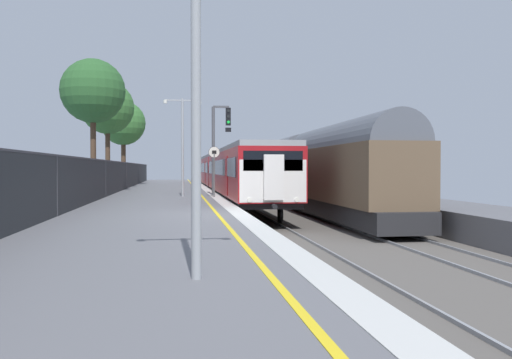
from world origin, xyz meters
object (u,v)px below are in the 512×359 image
freight_train_adjacent_track (305,168)px  signal_gantry (218,139)px  platform_lamp_near (196,40)px  background_tree_centre (124,125)px  background_tree_left (107,109)px  platform_lamp_mid (183,138)px  speed_limit_sign (214,165)px  commuter_train_at_platform (227,171)px  background_tree_right (92,93)px

freight_train_adjacent_track → signal_gantry: signal_gantry is taller
platform_lamp_near → background_tree_centre: size_ratio=0.73×
background_tree_left → platform_lamp_near: bearing=-81.0°
signal_gantry → background_tree_centre: (-7.12, 19.55, 2.29)m
background_tree_left → background_tree_centre: bearing=86.9°
freight_train_adjacent_track → platform_lamp_mid: bearing=-155.6°
freight_train_adjacent_track → speed_limit_sign: (-5.85, -4.00, 0.18)m
commuter_train_at_platform → background_tree_left: size_ratio=5.18×
background_tree_left → freight_train_adjacent_track: bearing=-37.1°
freight_train_adjacent_track → platform_lamp_near: platform_lamp_near is taller
signal_gantry → background_tree_centre: bearing=110.0°
platform_lamp_mid → background_tree_left: (-5.54, 13.27, 2.91)m
speed_limit_sign → background_tree_centre: 23.15m
commuter_train_at_platform → freight_train_adjacent_track: (4.00, -9.40, 0.25)m
freight_train_adjacent_track → platform_lamp_mid: (-7.49, -3.40, 1.60)m
commuter_train_at_platform → speed_limit_sign: size_ratio=15.80×
freight_train_adjacent_track → platform_lamp_near: bearing=-106.6°
speed_limit_sign → background_tree_left: 16.20m
platform_lamp_mid → speed_limit_sign: bearing=-20.0°
speed_limit_sign → background_tree_right: (-7.24, 6.93, 4.58)m
signal_gantry → background_tree_left: background_tree_left is taller
background_tree_left → background_tree_right: background_tree_right is taller
background_tree_left → speed_limit_sign: bearing=-62.6°
background_tree_left → background_tree_right: bearing=-90.5°
background_tree_right → background_tree_centre: bearing=88.1°
signal_gantry → commuter_train_at_platform: bearing=82.4°
commuter_train_at_platform → platform_lamp_near: (-3.49, -34.46, 2.02)m
signal_gantry → platform_lamp_mid: size_ratio=0.97×
signal_gantry → freight_train_adjacent_track: bearing=17.5°
speed_limit_sign → platform_lamp_mid: platform_lamp_mid is taller
commuter_train_at_platform → platform_lamp_near: bearing=-95.8°
platform_lamp_mid → background_tree_right: (-5.59, 6.33, 3.16)m
speed_limit_sign → background_tree_left: (-7.18, 13.87, 4.32)m
background_tree_left → background_tree_centre: background_tree_left is taller
commuter_train_at_platform → background_tree_centre: background_tree_centre is taller
commuter_train_at_platform → platform_lamp_mid: platform_lamp_mid is taller
speed_limit_sign → background_tree_right: 11.01m
signal_gantry → background_tree_left: bearing=123.1°
commuter_train_at_platform → background_tree_right: bearing=-144.5°
platform_lamp_near → platform_lamp_mid: (0.00, 21.66, -0.17)m
platform_lamp_near → background_tree_centre: 43.24m
commuter_train_at_platform → platform_lamp_near: 34.70m
signal_gantry → platform_lamp_near: (-2.01, -23.33, 0.12)m
speed_limit_sign → commuter_train_at_platform: bearing=82.2°
speed_limit_sign → background_tree_centre: bearing=107.2°
commuter_train_at_platform → signal_gantry: bearing=-97.6°
freight_train_adjacent_track → background_tree_left: (-13.03, 9.87, 4.50)m
signal_gantry → platform_lamp_mid: bearing=-140.3°
signal_gantry → speed_limit_sign: (-0.37, -2.27, -1.47)m
signal_gantry → speed_limit_sign: signal_gantry is taller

